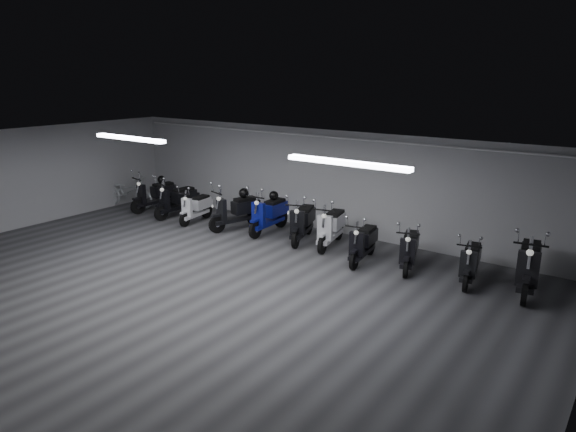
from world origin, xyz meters
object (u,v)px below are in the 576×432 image
Objects in this scene: scooter_9 at (471,255)px; scooter_6 at (331,221)px; helmet_1 at (274,196)px; scooter_5 at (302,216)px; scooter_8 at (410,243)px; scooter_4 at (269,208)px; scooter_7 at (363,237)px; scooter_3 at (236,205)px; scooter_2 at (195,203)px; bicycle at (127,188)px; scooter_1 at (176,195)px; helmet_2 at (244,193)px; helmet_0 at (161,179)px; scooter_10 at (530,257)px; scooter_0 at (155,189)px.

scooter_6 is at bearing 165.43° from scooter_9.
scooter_6 reaches higher than helmet_1.
scooter_5 is 0.84m from scooter_6.
scooter_5 is 1.11× the size of scooter_8.
scooter_4 reaches higher than helmet_1.
scooter_5 is at bearing 171.38° from scooter_6.
scooter_7 reaches higher than helmet_1.
scooter_3 is 1.17× the size of scooter_9.
scooter_2 is 3.11m from bicycle.
scooter_6 is 6.99× the size of helmet_1.
scooter_2 is 6.08× the size of helmet_1.
scooter_6 is 2.06m from helmet_1.
scooter_1 is at bearing -177.65° from scooter_4.
scooter_8 reaches higher than scooter_9.
helmet_2 is at bearing 167.60° from scooter_9.
scooter_8 is 6.63× the size of helmet_0.
scooter_8 reaches higher than scooter_2.
helmet_0 is (-8.59, 0.30, 0.36)m from scooter_8.
scooter_10 reaches higher than scooter_7.
scooter_3 reaches higher than scooter_7.
scooter_1 is at bearing 170.26° from scooter_7.
scooter_8 is at bearing -3.22° from helmet_2.
scooter_0 is 1.10m from scooter_1.
scooter_2 is 0.99× the size of scooter_9.
bicycle is 7.79× the size of helmet_0.
scooter_7 is 4.10m from helmet_2.
scooter_1 is 3.36m from helmet_1.
scooter_7 is at bearing -103.78° from bicycle.
scooter_3 reaches higher than bicycle.
scooter_4 is at bearing 14.25° from scooter_0.
helmet_0 is at bearing 170.51° from scooter_10.
scooter_0 is 1.12× the size of scooter_8.
scooter_0 reaches higher than bicycle.
scooter_4 is at bearing 168.05° from scooter_6.
scooter_7 is at bearing -7.10° from helmet_2.
scooter_9 is 6.45× the size of helmet_0.
scooter_6 is at bearing -14.94° from scooter_5.
scooter_2 is (2.03, -0.19, -0.09)m from scooter_0.
scooter_4 is 0.40m from helmet_1.
scooter_6 is at bearing 0.02° from helmet_0.
scooter_4 is at bearing -86.54° from helmet_1.
scooter_8 is at bearing -2.01° from helmet_0.
scooter_0 is at bearing 178.36° from scooter_1.
scooter_10 is (9.04, 0.32, 0.16)m from scooter_2.
scooter_2 is 3.56m from scooter_5.
scooter_9 is (7.95, 0.16, 0.01)m from scooter_2.
helmet_1 is (3.29, 0.60, 0.32)m from scooter_1.
scooter_3 is 0.98m from scooter_4.
helmet_1 is (-3.20, 0.78, 0.38)m from scooter_7.
helmet_2 is (3.54, 0.24, 0.32)m from scooter_0.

